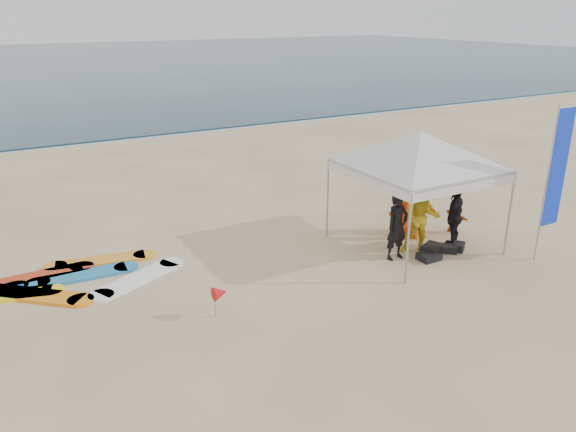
# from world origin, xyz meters

# --- Properties ---
(ground) EXTENTS (120.00, 120.00, 0.00)m
(ground) POSITION_xyz_m (0.00, 0.00, 0.00)
(ground) COLOR beige
(ground) RESTS_ON ground
(ocean) EXTENTS (160.00, 84.00, 0.08)m
(ocean) POSITION_xyz_m (0.00, 60.00, 0.04)
(ocean) COLOR #0C2633
(ocean) RESTS_ON ground
(shoreline_foam) EXTENTS (160.00, 1.20, 0.01)m
(shoreline_foam) POSITION_xyz_m (0.00, 18.20, 0.00)
(shoreline_foam) COLOR silver
(shoreline_foam) RESTS_ON ground
(person_black_a) EXTENTS (0.61, 0.42, 1.64)m
(person_black_a) POSITION_xyz_m (3.40, 1.63, 0.82)
(person_black_a) COLOR black
(person_black_a) RESTS_ON ground
(person_yellow) EXTENTS (1.13, 1.07, 1.84)m
(person_yellow) POSITION_xyz_m (4.09, 1.59, 0.92)
(person_yellow) COLOR gold
(person_yellow) RESTS_ON ground
(person_orange_a) EXTENTS (1.35, 1.19, 1.82)m
(person_orange_a) POSITION_xyz_m (4.61, 2.43, 0.91)
(person_orange_a) COLOR orange
(person_orange_a) RESTS_ON ground
(person_black_b) EXTENTS (1.02, 0.79, 1.62)m
(person_black_b) POSITION_xyz_m (5.08, 1.48, 0.81)
(person_black_b) COLOR black
(person_black_b) RESTS_ON ground
(person_orange_b) EXTENTS (0.84, 0.58, 1.67)m
(person_orange_b) POSITION_xyz_m (4.63, 2.85, 0.83)
(person_orange_b) COLOR #E54414
(person_orange_b) RESTS_ON ground
(person_seated) EXTENTS (0.37, 0.85, 0.89)m
(person_seated) POSITION_xyz_m (5.80, 2.17, 0.45)
(person_seated) COLOR #D95713
(person_seated) RESTS_ON ground
(canopy_tent) EXTENTS (4.39, 4.39, 3.31)m
(canopy_tent) POSITION_xyz_m (4.29, 2.06, 2.89)
(canopy_tent) COLOR #A5A5A8
(canopy_tent) RESTS_ON ground
(feather_flag) EXTENTS (0.62, 0.04, 3.68)m
(feather_flag) POSITION_xyz_m (6.50, -0.06, 2.17)
(feather_flag) COLOR #A5A5A8
(feather_flag) RESTS_ON ground
(marker_pennant) EXTENTS (0.28, 0.28, 0.64)m
(marker_pennant) POSITION_xyz_m (-1.29, 1.19, 0.49)
(marker_pennant) COLOR #A5A5A8
(marker_pennant) RESTS_ON ground
(gear_pile) EXTENTS (1.48, 0.73, 0.22)m
(gear_pile) POSITION_xyz_m (4.46, 1.29, 0.10)
(gear_pile) COLOR black
(gear_pile) RESTS_ON ground
(surfboard_spread) EXTENTS (6.11, 2.46, 0.07)m
(surfboard_spread) POSITION_xyz_m (-4.30, 4.16, 0.04)
(surfboard_spread) COLOR #1536B9
(surfboard_spread) RESTS_ON ground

